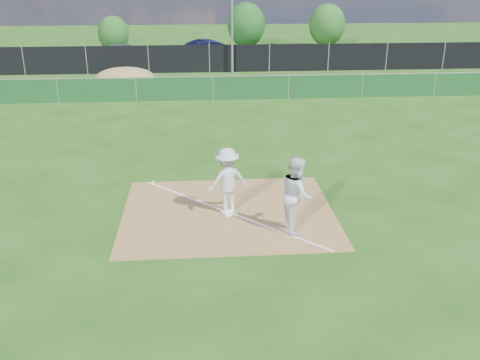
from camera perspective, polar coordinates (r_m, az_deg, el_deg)
name	(u,v)px	position (r m, az deg, el deg)	size (l,w,h in m)	color
ground	(217,126)	(23.76, -2.49, 5.77)	(90.00, 90.00, 0.00)	#1D490F
infield_dirt	(228,212)	(15.31, -1.25, -3.48)	(6.00, 5.00, 0.02)	olive
foul_line	(228,212)	(15.31, -1.25, -3.43)	(0.08, 7.00, 0.01)	white
green_fence	(213,89)	(28.47, -2.88, 9.70)	(44.00, 0.05, 1.20)	#103B18
dirt_mound	(125,78)	(32.18, -12.17, 10.63)	(3.38, 2.60, 1.17)	olive
black_fence	(209,59)	(36.28, -3.28, 12.79)	(46.00, 0.04, 1.80)	black
parking_lot	(208,60)	(41.36, -3.42, 12.64)	(46.00, 9.00, 0.01)	black
light_pole	(232,10)	(35.69, -0.85, 17.69)	(0.16, 0.16, 8.00)	slate
first_base	(229,212)	(15.21, -1.20, -3.47)	(0.35, 0.35, 0.07)	white
play_at_first	(227,180)	(15.03, -1.39, -0.02)	(2.77, 1.09, 1.89)	silver
runner	(296,194)	(14.02, 6.04, -1.51)	(1.00, 0.78, 2.05)	silver
car_left	(125,53)	(40.92, -12.13, 13.15)	(1.71, 4.26, 1.45)	#9FA1A7
car_mid	(212,51)	(39.89, -2.97, 13.53)	(1.76, 5.05, 1.66)	black
car_right	(297,53)	(40.88, 6.14, 13.34)	(1.74, 4.28, 1.24)	black
tree_left	(113,34)	(45.97, -13.35, 14.93)	(2.48, 2.48, 2.94)	#382316
tree_mid	(246,25)	(47.34, 0.68, 16.22)	(3.22, 3.22, 3.82)	#382316
tree_right	(327,25)	(48.75, 9.27, 16.03)	(3.10, 3.10, 3.68)	#382316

